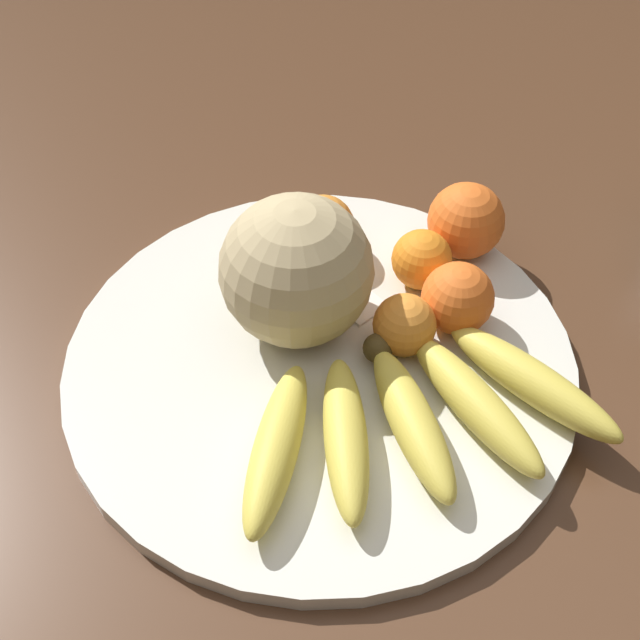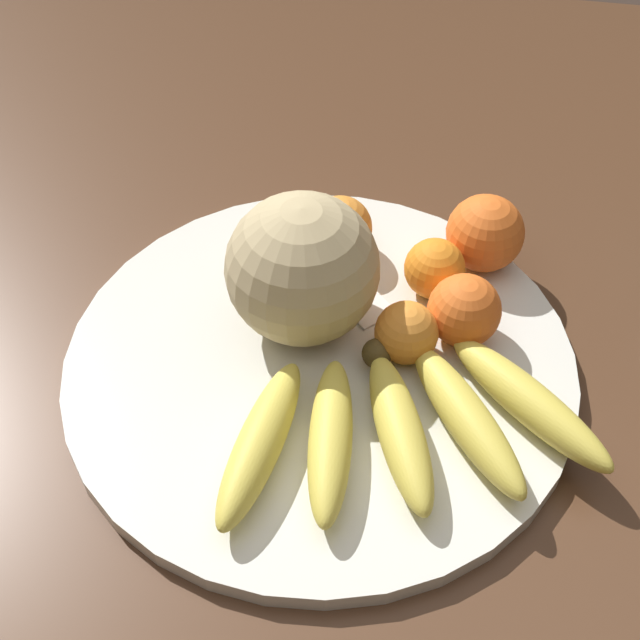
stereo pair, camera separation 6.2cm
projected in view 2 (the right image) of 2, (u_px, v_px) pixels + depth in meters
name	position (u px, v px, depth m)	size (l,w,h in m)	color
kitchen_table	(286.00, 460.00, 0.83)	(1.59, 1.15, 0.72)	#4C301E
fruit_bowl	(320.00, 363.00, 0.80)	(0.46, 0.46, 0.02)	silver
melon	(306.00, 269.00, 0.77)	(0.14, 0.14, 0.14)	tan
banana_bunch	(400.00, 425.00, 0.72)	(0.24, 0.32, 0.04)	#473819
orange_front_left	(435.00, 268.00, 0.83)	(0.06, 0.06, 0.06)	orange
orange_front_right	(464.00, 310.00, 0.79)	(0.07, 0.07, 0.07)	orange
orange_mid_center	(340.00, 228.00, 0.87)	(0.06, 0.06, 0.06)	orange
orange_back_left	(485.00, 233.00, 0.85)	(0.08, 0.08, 0.08)	orange
orange_back_right	(406.00, 333.00, 0.78)	(0.06, 0.06, 0.06)	orange
produce_tag	(350.00, 290.00, 0.85)	(0.10, 0.10, 0.00)	white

